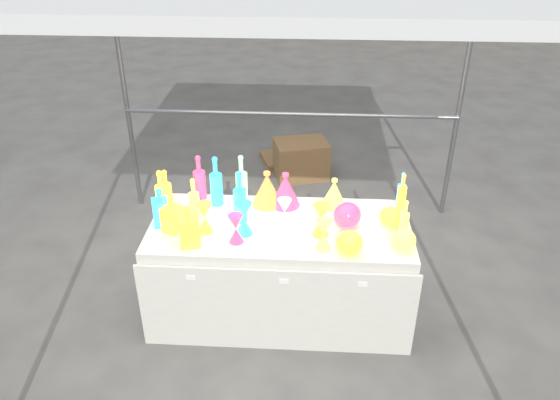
# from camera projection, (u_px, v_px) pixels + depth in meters

# --- Properties ---
(ground) EXTENTS (80.00, 80.00, 0.00)m
(ground) POSITION_uv_depth(u_px,v_px,m) (280.00, 308.00, 4.14)
(ground) COLOR slate
(ground) RESTS_ON ground
(display_table) EXTENTS (1.84, 0.83, 0.75)m
(display_table) POSITION_uv_depth(u_px,v_px,m) (280.00, 269.00, 3.95)
(display_table) COLOR silver
(display_table) RESTS_ON ground
(cardboard_box_closed) EXTENTS (0.64, 0.53, 0.40)m
(cardboard_box_closed) POSITION_uv_depth(u_px,v_px,m) (301.00, 159.00, 5.94)
(cardboard_box_closed) COLOR olive
(cardboard_box_closed) RESTS_ON ground
(cardboard_box_flat) EXTENTS (0.76, 0.64, 0.06)m
(cardboard_box_flat) POSITION_uv_depth(u_px,v_px,m) (291.00, 157.00, 6.38)
(cardboard_box_flat) COLOR olive
(cardboard_box_flat) RESTS_ON ground
(bottle_0) EXTENTS (0.10, 0.10, 0.33)m
(bottle_0) POSITION_uv_depth(u_px,v_px,m) (161.00, 191.00, 3.85)
(bottle_0) COLOR red
(bottle_0) RESTS_ON display_table
(bottle_1) EXTENTS (0.10, 0.10, 0.38)m
(bottle_1) POSITION_uv_depth(u_px,v_px,m) (216.00, 181.00, 3.92)
(bottle_1) COLOR #1A9122
(bottle_1) RESTS_ON display_table
(bottle_3) EXTENTS (0.11, 0.11, 0.35)m
(bottle_3) POSITION_uv_depth(u_px,v_px,m) (199.00, 177.00, 4.01)
(bottle_3) COLOR blue
(bottle_3) RESTS_ON display_table
(bottle_4) EXTENTS (0.09, 0.09, 0.31)m
(bottle_4) POSITION_uv_depth(u_px,v_px,m) (194.00, 199.00, 3.77)
(bottle_4) COLOR #125571
(bottle_4) RESTS_ON display_table
(bottle_5) EXTENTS (0.11, 0.11, 0.39)m
(bottle_5) POSITION_uv_depth(u_px,v_px,m) (241.00, 180.00, 3.93)
(bottle_5) COLOR #D32AB3
(bottle_5) RESTS_ON display_table
(bottle_6) EXTENTS (0.10, 0.10, 0.30)m
(bottle_6) POSITION_uv_depth(u_px,v_px,m) (166.00, 189.00, 3.90)
(bottle_6) COLOR red
(bottle_6) RESTS_ON display_table
(bottle_7) EXTENTS (0.12, 0.12, 0.39)m
(bottle_7) POSITION_uv_depth(u_px,v_px,m) (240.00, 197.00, 3.72)
(bottle_7) COLOR #1A9122
(bottle_7) RESTS_ON display_table
(decanter_0) EXTENTS (0.15, 0.15, 0.27)m
(decanter_0) POSITION_uv_depth(u_px,v_px,m) (172.00, 213.00, 3.64)
(decanter_0) COLOR red
(decanter_0) RESTS_ON display_table
(decanter_1) EXTENTS (0.16, 0.16, 0.29)m
(decanter_1) POSITION_uv_depth(u_px,v_px,m) (188.00, 225.00, 3.49)
(decanter_1) COLOR yellow
(decanter_1) RESTS_ON display_table
(decanter_2) EXTENTS (0.15, 0.15, 0.28)m
(decanter_2) POSITION_uv_depth(u_px,v_px,m) (161.00, 207.00, 3.71)
(decanter_2) COLOR #1A9122
(decanter_2) RESTS_ON display_table
(hourglass_0) EXTENTS (0.14, 0.14, 0.22)m
(hourglass_0) POSITION_uv_depth(u_px,v_px,m) (205.00, 218.00, 3.65)
(hourglass_0) COLOR yellow
(hourglass_0) RESTS_ON display_table
(hourglass_1) EXTENTS (0.12, 0.12, 0.20)m
(hourglass_1) POSITION_uv_depth(u_px,v_px,m) (236.00, 229.00, 3.54)
(hourglass_1) COLOR blue
(hourglass_1) RESTS_ON display_table
(hourglass_2) EXTENTS (0.14, 0.14, 0.21)m
(hourglass_2) POSITION_uv_depth(u_px,v_px,m) (324.00, 235.00, 3.47)
(hourglass_2) COLOR #125571
(hourglass_2) RESTS_ON display_table
(hourglass_3) EXTENTS (0.10, 0.10, 0.19)m
(hourglass_3) POSITION_uv_depth(u_px,v_px,m) (285.00, 212.00, 3.73)
(hourglass_3) COLOR #D32AB3
(hourglass_3) RESTS_ON display_table
(hourglass_4) EXTENTS (0.12, 0.12, 0.23)m
(hourglass_4) POSITION_uv_depth(u_px,v_px,m) (321.00, 220.00, 3.61)
(hourglass_4) COLOR red
(hourglass_4) RESTS_ON display_table
(hourglass_5) EXTENTS (0.13, 0.13, 0.23)m
(hourglass_5) POSITION_uv_depth(u_px,v_px,m) (244.00, 219.00, 3.62)
(hourglass_5) COLOR #1A9122
(hourglass_5) RESTS_ON display_table
(globe_0) EXTENTS (0.22, 0.22, 0.14)m
(globe_0) POSITION_uv_depth(u_px,v_px,m) (350.00, 244.00, 3.45)
(globe_0) COLOR red
(globe_0) RESTS_ON display_table
(globe_1) EXTENTS (0.17, 0.17, 0.13)m
(globe_1) POSITION_uv_depth(u_px,v_px,m) (403.00, 241.00, 3.49)
(globe_1) COLOR #125571
(globe_1) RESTS_ON display_table
(globe_2) EXTENTS (0.19, 0.19, 0.12)m
(globe_2) POSITION_uv_depth(u_px,v_px,m) (391.00, 217.00, 3.74)
(globe_2) COLOR yellow
(globe_2) RESTS_ON display_table
(globe_3) EXTENTS (0.24, 0.24, 0.15)m
(globe_3) POSITION_uv_depth(u_px,v_px,m) (347.00, 216.00, 3.73)
(globe_3) COLOR blue
(globe_3) RESTS_ON display_table
(lampshade_1) EXTENTS (0.25, 0.25, 0.26)m
(lampshade_1) POSITION_uv_depth(u_px,v_px,m) (267.00, 188.00, 3.95)
(lampshade_1) COLOR yellow
(lampshade_1) RESTS_ON display_table
(lampshade_2) EXTENTS (0.23, 0.23, 0.26)m
(lampshade_2) POSITION_uv_depth(u_px,v_px,m) (285.00, 189.00, 3.95)
(lampshade_2) COLOR blue
(lampshade_2) RESTS_ON display_table
(lampshade_3) EXTENTS (0.21, 0.21, 0.22)m
(lampshade_3) POSITION_uv_depth(u_px,v_px,m) (334.00, 193.00, 3.94)
(lampshade_3) COLOR #125571
(lampshade_3) RESTS_ON display_table
(bottle_8) EXTENTS (0.08, 0.08, 0.28)m
(bottle_8) POSITION_uv_depth(u_px,v_px,m) (402.00, 190.00, 3.92)
(bottle_8) COLOR #1A9122
(bottle_8) RESTS_ON display_table
(bottle_9) EXTENTS (0.08, 0.08, 0.28)m
(bottle_9) POSITION_uv_depth(u_px,v_px,m) (402.00, 192.00, 3.89)
(bottle_9) COLOR yellow
(bottle_9) RESTS_ON display_table
(bottle_11) EXTENTS (0.07, 0.07, 0.27)m
(bottle_11) POSITION_uv_depth(u_px,v_px,m) (405.00, 219.00, 3.58)
(bottle_11) COLOR #125571
(bottle_11) RESTS_ON display_table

